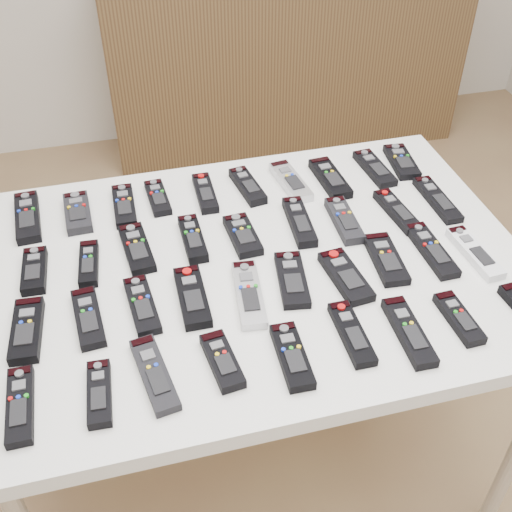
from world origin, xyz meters
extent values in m
plane|color=#845F43|center=(0.00, 0.00, 0.00)|extent=(4.00, 4.00, 0.00)
cube|color=white|center=(-0.09, -0.03, 0.76)|extent=(1.25, 0.88, 0.04)
cylinder|color=beige|center=(-0.65, 0.35, 0.37)|extent=(0.04, 0.04, 0.74)
cylinder|color=beige|center=(0.48, 0.35, 0.37)|extent=(0.04, 0.04, 0.74)
cube|color=#432D1A|center=(0.54, 1.78, 0.43)|extent=(1.74, 0.45, 0.86)
cube|color=black|center=(-0.60, 0.27, 0.79)|extent=(0.07, 0.20, 0.02)
cube|color=black|center=(-0.47, 0.25, 0.79)|extent=(0.07, 0.16, 0.02)
cube|color=black|center=(-0.36, 0.26, 0.79)|extent=(0.06, 0.17, 0.02)
cube|color=black|center=(-0.27, 0.27, 0.79)|extent=(0.05, 0.15, 0.02)
cube|color=black|center=(-0.15, 0.26, 0.79)|extent=(0.05, 0.16, 0.02)
cube|color=black|center=(-0.03, 0.26, 0.79)|extent=(0.07, 0.17, 0.02)
cube|color=#B7B7BC|center=(0.08, 0.25, 0.79)|extent=(0.07, 0.18, 0.02)
cube|color=black|center=(0.19, 0.24, 0.79)|extent=(0.07, 0.18, 0.02)
cube|color=black|center=(0.32, 0.26, 0.79)|extent=(0.06, 0.17, 0.02)
cube|color=black|center=(0.41, 0.27, 0.79)|extent=(0.08, 0.17, 0.02)
cube|color=black|center=(-0.58, 0.06, 0.79)|extent=(0.06, 0.15, 0.02)
cube|color=black|center=(-0.46, 0.05, 0.79)|extent=(0.05, 0.15, 0.02)
cube|color=black|center=(-0.35, 0.08, 0.79)|extent=(0.07, 0.18, 0.02)
cube|color=black|center=(-0.21, 0.08, 0.79)|extent=(0.05, 0.16, 0.02)
cube|color=black|center=(-0.10, 0.06, 0.79)|extent=(0.07, 0.15, 0.02)
cube|color=black|center=(0.05, 0.08, 0.79)|extent=(0.06, 0.19, 0.02)
cube|color=black|center=(0.16, 0.06, 0.79)|extent=(0.06, 0.17, 0.02)
cube|color=black|center=(0.30, 0.06, 0.79)|extent=(0.06, 0.18, 0.02)
cube|color=black|center=(0.42, 0.08, 0.79)|extent=(0.05, 0.19, 0.02)
cube|color=black|center=(-0.59, -0.13, 0.79)|extent=(0.07, 0.17, 0.02)
cube|color=black|center=(-0.47, -0.12, 0.79)|extent=(0.06, 0.17, 0.02)
cube|color=black|center=(-0.36, -0.11, 0.79)|extent=(0.06, 0.17, 0.02)
cube|color=black|center=(-0.25, -0.12, 0.79)|extent=(0.06, 0.18, 0.02)
cube|color=#B7B7BC|center=(-0.13, -0.14, 0.79)|extent=(0.08, 0.20, 0.02)
cube|color=black|center=(-0.03, -0.12, 0.79)|extent=(0.09, 0.18, 0.02)
cube|color=black|center=(0.09, -0.14, 0.79)|extent=(0.08, 0.17, 0.02)
cube|color=black|center=(0.20, -0.10, 0.79)|extent=(0.07, 0.17, 0.02)
cube|color=black|center=(0.32, -0.10, 0.79)|extent=(0.05, 0.19, 0.02)
cube|color=silver|center=(0.41, -0.14, 0.79)|extent=(0.06, 0.19, 0.02)
cube|color=black|center=(-0.60, -0.31, 0.79)|extent=(0.05, 0.17, 0.02)
cube|color=black|center=(-0.46, -0.32, 0.79)|extent=(0.05, 0.15, 0.02)
cube|color=black|center=(-0.36, -0.30, 0.79)|extent=(0.08, 0.19, 0.02)
cube|color=black|center=(-0.23, -0.31, 0.79)|extent=(0.07, 0.15, 0.02)
cube|color=black|center=(-0.09, -0.33, 0.79)|extent=(0.06, 0.16, 0.02)
cube|color=black|center=(0.04, -0.30, 0.79)|extent=(0.05, 0.17, 0.02)
cube|color=black|center=(0.15, -0.33, 0.79)|extent=(0.05, 0.19, 0.02)
cube|color=black|center=(0.27, -0.32, 0.79)|extent=(0.05, 0.15, 0.02)
camera|label=1|loc=(-0.37, -1.10, 1.75)|focal=45.00mm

